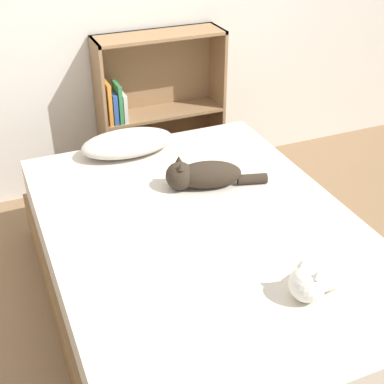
# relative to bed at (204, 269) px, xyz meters

# --- Properties ---
(ground_plane) EXTENTS (8.00, 8.00, 0.00)m
(ground_plane) POSITION_rel_bed_xyz_m (0.00, 0.00, -0.25)
(ground_plane) COLOR #846647
(bed) EXTENTS (1.47, 2.05, 0.51)m
(bed) POSITION_rel_bed_xyz_m (0.00, 0.00, 0.00)
(bed) COLOR brown
(bed) RESTS_ON ground_plane
(pillow) EXTENTS (0.54, 0.29, 0.13)m
(pillow) POSITION_rel_bed_xyz_m (-0.11, 0.85, 0.33)
(pillow) COLOR beige
(pillow) RESTS_ON bed
(cat_light) EXTENTS (0.51, 0.19, 0.17)m
(cat_light) POSITION_rel_bed_xyz_m (0.27, -0.58, 0.33)
(cat_light) COLOR white
(cat_light) RESTS_ON bed
(cat_dark) EXTENTS (0.53, 0.24, 0.17)m
(cat_dark) POSITION_rel_bed_xyz_m (0.13, 0.33, 0.33)
(cat_dark) COLOR #33281E
(cat_dark) RESTS_ON bed
(bookshelf) EXTENTS (0.84, 0.26, 1.06)m
(bookshelf) POSITION_rel_bed_xyz_m (0.23, 1.35, 0.29)
(bookshelf) COLOR #8E6B47
(bookshelf) RESTS_ON ground_plane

